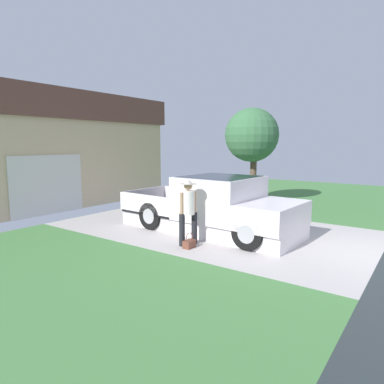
# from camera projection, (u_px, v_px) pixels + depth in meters

# --- Properties ---
(pickup_truck) EXTENTS (2.26, 5.33, 1.60)m
(pickup_truck) POSITION_uv_depth(u_px,v_px,m) (219.00, 208.00, 9.51)
(pickup_truck) COLOR silver
(pickup_truck) RESTS_ON ground
(person_with_hat) EXTENTS (0.47, 0.42, 1.64)m
(person_with_hat) POSITION_uv_depth(u_px,v_px,m) (188.00, 208.00, 8.32)
(person_with_hat) COLOR black
(person_with_hat) RESTS_ON ground
(handbag) EXTENTS (0.31, 0.19, 0.38)m
(handbag) POSITION_uv_depth(u_px,v_px,m) (189.00, 243.00, 8.18)
(handbag) COLOR brown
(handbag) RESTS_ON ground
(house_with_garage) EXTENTS (11.06, 5.47, 4.50)m
(house_with_garage) POSITION_uv_depth(u_px,v_px,m) (27.00, 149.00, 13.94)
(house_with_garage) COLOR #CCB28A
(house_with_garage) RESTS_ON ground
(front_yard_tree) EXTENTS (2.24, 2.24, 3.97)m
(front_yard_tree) POSITION_uv_depth(u_px,v_px,m) (251.00, 135.00, 14.20)
(front_yard_tree) COLOR brown
(front_yard_tree) RESTS_ON ground
(wheeled_trash_bin) EXTENTS (0.60, 0.72, 1.02)m
(wheeled_trash_bin) POSITION_uv_depth(u_px,v_px,m) (191.00, 190.00, 14.40)
(wheeled_trash_bin) COLOR #424247
(wheeled_trash_bin) RESTS_ON ground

